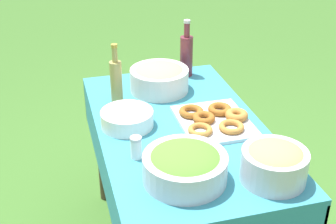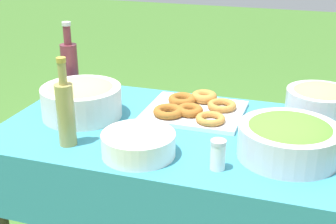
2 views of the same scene
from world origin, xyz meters
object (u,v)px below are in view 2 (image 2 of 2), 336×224
(salad_bowl, at_px, (289,138))
(plate_stack, at_px, (139,144))
(donut_platter, at_px, (195,109))
(fruit_bowl, at_px, (320,103))
(wine_bottle, at_px, (70,67))
(pasta_bowl, at_px, (82,98))
(olive_oil_bottle, at_px, (66,112))

(salad_bowl, xyz_separation_m, plate_stack, (0.44, 0.13, -0.03))
(donut_platter, relative_size, fruit_bowl, 1.49)
(donut_platter, height_order, plate_stack, plate_stack)
(wine_bottle, xyz_separation_m, fruit_bowl, (-0.98, -0.03, -0.05))
(donut_platter, height_order, wine_bottle, wine_bottle)
(pasta_bowl, height_order, donut_platter, pasta_bowl)
(salad_bowl, bearing_deg, wine_bottle, -17.35)
(pasta_bowl, distance_m, donut_platter, 0.42)
(salad_bowl, xyz_separation_m, fruit_bowl, (-0.08, -0.31, 0.01))
(olive_oil_bottle, xyz_separation_m, fruit_bowl, (-0.77, -0.44, -0.04))
(salad_bowl, relative_size, fruit_bowl, 1.28)
(salad_bowl, relative_size, wine_bottle, 1.01)
(salad_bowl, xyz_separation_m, donut_platter, (0.36, -0.25, -0.04))
(salad_bowl, bearing_deg, plate_stack, 16.36)
(donut_platter, relative_size, wine_bottle, 1.17)
(pasta_bowl, relative_size, olive_oil_bottle, 1.00)
(pasta_bowl, height_order, fruit_bowl, fruit_bowl)
(pasta_bowl, xyz_separation_m, olive_oil_bottle, (-0.07, 0.23, 0.04))
(salad_bowl, relative_size, donut_platter, 0.86)
(plate_stack, bearing_deg, pasta_bowl, -36.21)
(plate_stack, relative_size, wine_bottle, 0.75)
(salad_bowl, distance_m, olive_oil_bottle, 0.70)
(pasta_bowl, relative_size, donut_platter, 0.82)
(plate_stack, xyz_separation_m, olive_oil_bottle, (0.24, 0.00, 0.08))
(plate_stack, bearing_deg, fruit_bowl, -139.92)
(pasta_bowl, bearing_deg, wine_bottle, -50.99)
(salad_bowl, xyz_separation_m, pasta_bowl, (0.75, -0.10, 0.01))
(salad_bowl, bearing_deg, olive_oil_bottle, 10.94)
(salad_bowl, distance_m, pasta_bowl, 0.76)
(olive_oil_bottle, relative_size, wine_bottle, 0.95)
(olive_oil_bottle, distance_m, fruit_bowl, 0.89)
(plate_stack, relative_size, olive_oil_bottle, 0.79)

